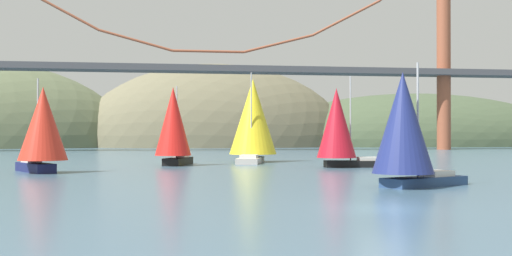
% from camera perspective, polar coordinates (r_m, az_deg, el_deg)
% --- Properties ---
extents(ground_plane, '(360.00, 360.00, 0.00)m').
position_cam_1_polar(ground_plane, '(29.11, 11.48, -7.16)').
color(ground_plane, '#426075').
extents(headland_right, '(89.86, 44.00, 28.10)m').
position_cam_1_polar(headland_right, '(176.63, 14.35, -1.54)').
color(headland_right, '#425138').
rests_on(headland_right, ground_plane).
extents(headland_center, '(70.10, 44.00, 42.23)m').
position_cam_1_polar(headland_center, '(162.82, -3.72, -1.65)').
color(headland_center, '#6B664C').
rests_on(headland_center, ground_plane).
extents(suspension_bridge, '(132.72, 6.00, 41.21)m').
position_cam_1_polar(suspension_bridge, '(123.34, -4.30, 6.26)').
color(suspension_bridge, brown).
rests_on(suspension_bridge, ground_plane).
extents(sailboat_navy_sail, '(7.64, 5.71, 7.88)m').
position_cam_1_polar(sailboat_navy_sail, '(40.51, 13.25, 0.05)').
color(sailboat_navy_sail, navy).
rests_on(sailboat_navy_sail, ground_plane).
extents(sailboat_crimson_sail, '(7.42, 4.24, 9.06)m').
position_cam_1_polar(sailboat_crimson_sail, '(63.22, 7.41, 0.18)').
color(sailboat_crimson_sail, black).
rests_on(sailboat_crimson_sail, ground_plane).
extents(sailboat_red_spinnaker, '(4.75, 7.26, 8.36)m').
position_cam_1_polar(sailboat_red_spinnaker, '(66.40, -7.43, 0.31)').
color(sailboat_red_spinnaker, black).
rests_on(sailboat_red_spinnaker, ground_plane).
extents(sailboat_scarlet_sail, '(5.87, 7.52, 8.13)m').
position_cam_1_polar(sailboat_scarlet_sail, '(56.76, -18.68, 0.10)').
color(sailboat_scarlet_sail, '#191E4C').
rests_on(sailboat_scarlet_sail, ground_plane).
extents(sailboat_yellow_sail, '(6.79, 10.03, 10.34)m').
position_cam_1_polar(sailboat_yellow_sail, '(74.04, -0.29, 0.85)').
color(sailboat_yellow_sail, '#B7B2A8').
rests_on(sailboat_yellow_sail, ground_plane).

